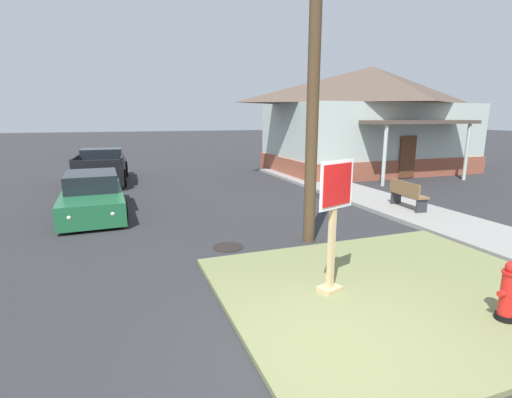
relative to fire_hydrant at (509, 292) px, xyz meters
name	(u,v)px	position (x,y,z in m)	size (l,w,h in m)	color
ground_plane	(335,359)	(-2.72, 0.14, -0.50)	(160.00, 160.00, 0.00)	#2B2B2D
grass_corner_patch	(395,289)	(-0.76, 1.40, -0.46)	(5.86, 4.87, 0.08)	olive
sidewalk_strip	(394,206)	(3.37, 6.38, -0.44)	(2.20, 19.93, 0.12)	gray
fire_hydrant	(509,292)	(0.00, 0.00, 0.00)	(0.38, 0.34, 0.89)	black
stop_sign	(333,229)	(-1.89, 1.64, 0.67)	(0.73, 0.38, 2.20)	tan
manhole_cover	(228,247)	(-2.84, 4.53, -0.49)	(0.70, 0.70, 0.02)	black
parked_sedan_green	(93,196)	(-5.89, 9.01, 0.04)	(1.95, 4.54, 1.25)	#1E6038
pickup_truck_black	(102,169)	(-5.81, 15.09, 0.12)	(2.32, 5.16, 1.48)	black
street_bench	(407,194)	(3.35, 5.82, 0.08)	(0.52, 1.43, 0.85)	brown
utility_pole	(315,43)	(-0.89, 4.31, 3.99)	(1.38, 0.28, 8.63)	#4C3823
corner_house	(370,118)	(7.96, 14.19, 2.35)	(10.89, 7.76, 5.56)	brown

